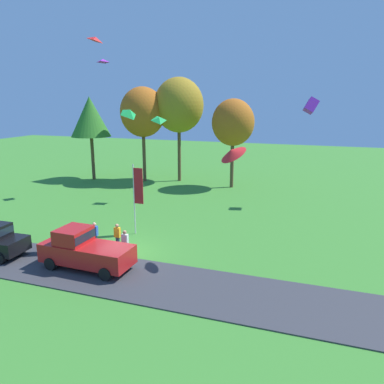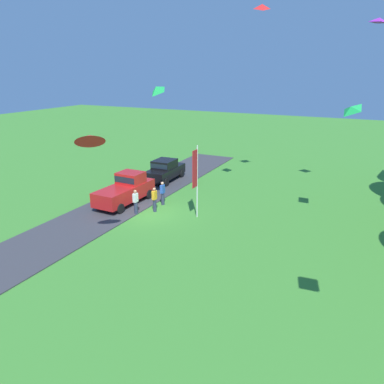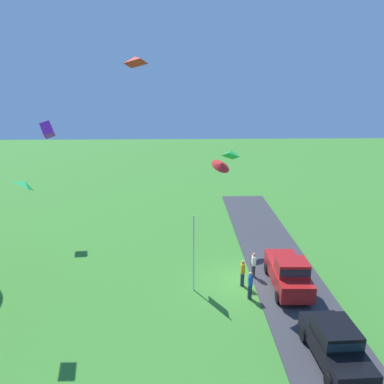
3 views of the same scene
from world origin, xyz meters
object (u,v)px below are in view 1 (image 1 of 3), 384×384
at_px(person_beside_suv, 125,244).
at_px(kite_diamond_near_flag, 159,119).
at_px(person_watching_sky, 95,236).
at_px(tree_right_of_center, 233,123).
at_px(kite_diamond_trailing_tail, 130,113).
at_px(tree_lone_near, 143,112).
at_px(kite_diamond_low_drifter, 103,61).
at_px(kite_box_mid_center, 311,106).
at_px(kite_diamond_high_right, 96,39).
at_px(kite_delta_over_trees, 232,152).
at_px(person_on_lawn, 118,237).
at_px(tree_left_of_center, 90,117).
at_px(flag_banner, 137,191).
at_px(tree_center_back, 179,105).
at_px(car_pickup_mid_row, 84,249).

height_order(person_beside_suv, kite_diamond_near_flag, kite_diamond_near_flag).
bearing_deg(person_watching_sky, tree_right_of_center, 78.14).
relative_size(person_beside_suv, kite_diamond_near_flag, 1.65).
bearing_deg(person_beside_suv, kite_diamond_trailing_tail, 98.93).
relative_size(tree_lone_near, kite_diamond_low_drifter, 11.54).
height_order(kite_box_mid_center, kite_diamond_high_right, kite_diamond_high_right).
height_order(kite_delta_over_trees, kite_diamond_near_flag, kite_diamond_near_flag).
bearing_deg(kite_diamond_low_drifter, kite_diamond_high_right, -61.39).
distance_m(tree_right_of_center, kite_box_mid_center, 8.86).
relative_size(kite_delta_over_trees, kite_diamond_near_flag, 1.40).
bearing_deg(kite_diamond_low_drifter, person_on_lawn, -57.05).
height_order(tree_left_of_center, tree_lone_near, tree_lone_near).
distance_m(person_watching_sky, kite_delta_over_trees, 9.73).
distance_m(tree_lone_near, flag_banner, 17.74).
bearing_deg(flag_banner, tree_center_back, 101.73).
height_order(person_on_lawn, tree_left_of_center, tree_left_of_center).
relative_size(tree_right_of_center, kite_box_mid_center, 8.23).
bearing_deg(tree_center_back, person_on_lawn, -79.54).
xyz_separation_m(tree_lone_near, tree_center_back, (3.62, 1.40, 0.73)).
bearing_deg(tree_left_of_center, kite_diamond_trailing_tail, -50.20).
relative_size(tree_center_back, kite_diamond_trailing_tail, 14.09).
distance_m(person_beside_suv, kite_delta_over_trees, 7.93).
bearing_deg(tree_lone_near, person_on_lawn, -68.54).
bearing_deg(flag_banner, kite_diamond_trailing_tail, -67.88).
bearing_deg(car_pickup_mid_row, tree_center_back, 98.06).
relative_size(car_pickup_mid_row, tree_lone_near, 0.49).
relative_size(person_beside_suv, kite_diamond_low_drifter, 1.93).
distance_m(flag_banner, kite_diamond_near_flag, 9.64).
relative_size(kite_delta_over_trees, kite_diamond_low_drifter, 1.64).
height_order(tree_center_back, kite_diamond_low_drifter, kite_diamond_low_drifter).
relative_size(tree_lone_near, kite_diamond_near_flag, 9.87).
relative_size(person_beside_suv, kite_box_mid_center, 1.57).
relative_size(person_watching_sky, person_on_lawn, 1.00).
bearing_deg(kite_diamond_trailing_tail, person_on_lawn, -131.65).
relative_size(car_pickup_mid_row, kite_diamond_low_drifter, 5.71).
bearing_deg(tree_left_of_center, person_beside_suv, -52.34).
distance_m(person_beside_suv, person_watching_sky, 2.51).
bearing_deg(tree_center_back, tree_lone_near, -158.91).
distance_m(person_on_lawn, kite_diamond_high_right, 13.94).
xyz_separation_m(flag_banner, kite_box_mid_center, (10.20, 11.35, 5.34)).
bearing_deg(tree_center_back, person_beside_suv, -77.35).
bearing_deg(person_on_lawn, kite_diamond_trailing_tail, 48.35).
bearing_deg(person_on_lawn, kite_diamond_low_drifter, 122.95).
xyz_separation_m(person_on_lawn, tree_center_back, (-3.69, 20.01, 7.39)).
bearing_deg(flag_banner, tree_lone_near, 114.63).
distance_m(tree_left_of_center, kite_diamond_trailing_tail, 21.90).
relative_size(flag_banner, kite_box_mid_center, 4.39).
relative_size(person_watching_sky, flag_banner, 0.36).
height_order(tree_right_of_center, kite_diamond_high_right, kite_diamond_high_right).
relative_size(kite_box_mid_center, kite_diamond_near_flag, 1.05).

